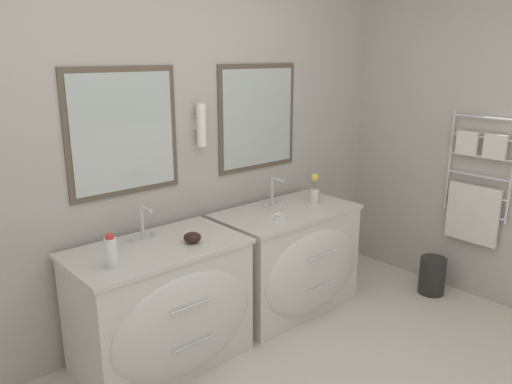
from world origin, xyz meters
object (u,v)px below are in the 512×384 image
vanity_right (290,259)px  flower_vase (315,190)px  amenity_bowl (192,237)px  waste_bin (432,275)px  toiletry_bottle (111,252)px  vanity_left (163,306)px

vanity_right → flower_vase: (0.28, 0.02, 0.48)m
amenity_bowl → waste_bin: 2.10m
toiletry_bottle → flower_vase: 1.70m
waste_bin → flower_vase: bearing=140.5°
amenity_bowl → vanity_right: bearing=3.3°
amenity_bowl → flower_vase: 1.17m
vanity_right → amenity_bowl: 0.98m
waste_bin → vanity_left: bearing=164.2°
vanity_right → flower_vase: size_ratio=4.52×
flower_vase → amenity_bowl: bearing=-176.4°
vanity_left → toiletry_bottle: bearing=-169.7°
vanity_right → waste_bin: size_ratio=3.49×
flower_vase → vanity_right: bearing=-175.4°
vanity_left → toiletry_bottle: size_ratio=5.68×
amenity_bowl → waste_bin: size_ratio=0.36×
toiletry_bottle → flower_vase: (1.69, 0.08, 0.01)m
flower_vase → waste_bin: 1.21m
vanity_left → waste_bin: (2.12, -0.60, -0.23)m
vanity_left → flower_vase: size_ratio=4.52×
vanity_left → amenity_bowl: bearing=-14.6°
vanity_left → waste_bin: bearing=-15.8°
vanity_right → amenity_bowl: bearing=-176.7°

